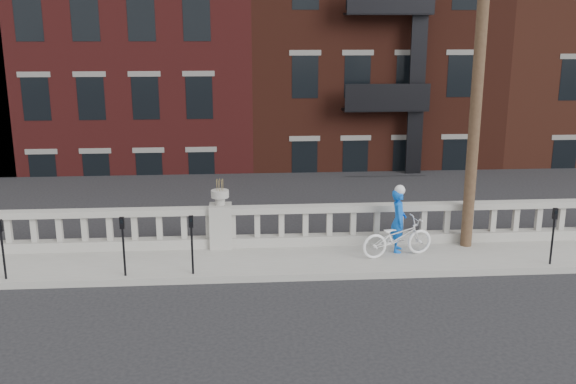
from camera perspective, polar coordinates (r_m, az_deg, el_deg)
name	(u,v)px	position (r m, az deg, el deg)	size (l,w,h in m)	color
ground	(216,321)	(12.74, -6.41, -11.35)	(120.00, 120.00, 0.00)	black
sidewalk	(220,263)	(15.47, -6.03, -6.27)	(32.00, 2.20, 0.15)	gray
balustrade	(221,228)	(16.19, -5.99, -3.21)	(28.00, 0.34, 1.03)	gray
planter_pedestal	(221,221)	(16.13, -6.00, -2.57)	(0.55, 0.55, 1.76)	gray
lower_level	(241,83)	(34.64, -4.24, 9.60)	(80.00, 44.00, 20.80)	#605E59
utility_pole	(481,40)	(16.10, 16.75, 12.82)	(1.60, 0.28, 10.00)	#422D1E
parking_meter_a	(2,242)	(15.28, -24.09, -4.11)	(0.10, 0.09, 1.36)	black
parking_meter_b	(123,240)	(14.59, -14.45, -4.12)	(0.10, 0.09, 1.36)	black
parking_meter_c	(192,238)	(14.40, -8.55, -4.07)	(0.10, 0.09, 1.36)	black
parking_meter_d	(553,230)	(16.04, 22.53, -3.11)	(0.10, 0.09, 1.36)	black
bicycle	(397,237)	(15.69, 9.69, -3.98)	(0.63, 1.80, 0.95)	white
cyclist	(398,220)	(15.94, 9.79, -2.51)	(0.57, 0.38, 1.57)	blue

